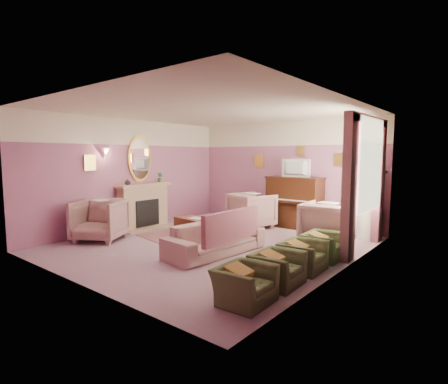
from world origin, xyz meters
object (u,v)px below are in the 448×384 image
Objects in this scene: television at (294,167)px; sofa at (215,233)px; olive_chair_a at (245,279)px; floral_armchair_front at (100,218)px; olive_chair_c at (303,251)px; floral_armchair_left at (252,208)px; piano at (294,203)px; olive_chair_b at (277,263)px; coffee_table at (195,228)px; olive_chair_d at (323,242)px; floral_armchair_right at (328,222)px; side_table at (367,223)px.

sofa is (-0.00, -3.16, -1.18)m from television.
television reaches higher than olive_chair_a.
floral_armchair_front is at bearing 171.32° from olive_chair_a.
olive_chair_c is (4.42, 0.97, -0.19)m from floral_armchair_front.
floral_armchair_front is at bearing -119.34° from floral_armchair_left.
floral_armchair_front is (-2.68, -4.01, -0.14)m from piano.
sofa is 1.87m from olive_chair_b.
olive_chair_c reaches higher than coffee_table.
coffee_table is 0.98× the size of floral_armchair_front.
floral_armchair_left reaches higher than olive_chair_d.
floral_armchair_front is at bearing -146.14° from floral_armchair_right.
piano is at bearing 119.77° from olive_chair_c.
olive_chair_d is (0.32, -0.97, -0.19)m from floral_armchair_right.
olive_chair_c is at bearing 12.32° from floral_armchair_front.
floral_armchair_left reaches higher than olive_chair_b.
side_table is (0.13, 2.99, 0.03)m from olive_chair_c.
sofa is at bearing -150.56° from olive_chair_d.
coffee_table is at bearing 149.11° from sofa.
floral_armchair_left reaches higher than olive_chair_c.
floral_armchair_front is at bearing -163.34° from sofa.
olive_chair_b is 1.06× the size of side_table.
olive_chair_c is at bearing 5.39° from sofa.
side_table reaches higher than coffee_table.
coffee_table is 1.35× the size of olive_chair_a.
floral_armchair_front is 1.46× the size of side_table.
television is at bearing 139.77° from floral_armchair_right.
coffee_table is at bearing -175.28° from olive_chair_d.
floral_armchair_right is (2.66, 1.21, 0.28)m from coffee_table.
television is at bearing 62.87° from coffee_table.
piano is 2.79m from coffee_table.
piano reaches higher than olive_chair_d.
television is 4.38m from olive_chair_b.
olive_chair_b is (0.32, -2.61, -0.19)m from floral_armchair_right.
television reaches higher than olive_chair_c.
television is at bearing 128.69° from olive_chair_d.
olive_chair_a is (2.59, -3.94, -0.19)m from floral_armchair_left.
piano is at bearing 90.00° from television.
coffee_table is 0.98× the size of floral_armchair_left.
side_table is at bearing 41.01° from floral_armchair_front.
olive_chair_d is (1.74, -2.22, -0.33)m from piano.
coffee_table is at bearing -102.85° from floral_armchair_left.
floral_armchair_right is at bearing -110.35° from side_table.
floral_armchair_right is 1.37× the size of olive_chair_b.
floral_armchair_front is 1.37× the size of olive_chair_d.
floral_armchair_front is (-1.44, -1.54, 0.28)m from coffee_table.
olive_chair_b is at bearing -90.00° from olive_chair_c.
olive_chair_b is (0.00, 0.82, 0.00)m from olive_chair_a.
sofa is at bearing 139.78° from olive_chair_a.
television is 1.08× the size of olive_chair_b.
olive_chair_c is (0.00, 0.82, 0.00)m from olive_chair_b.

